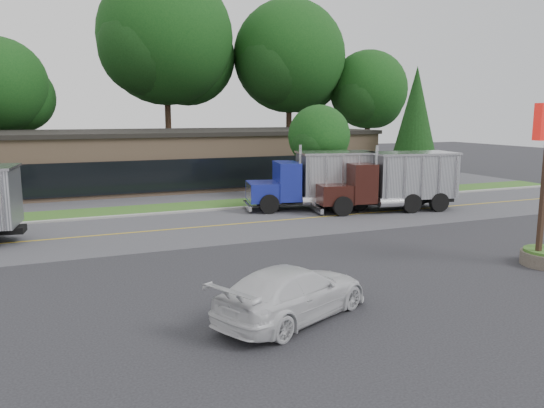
{
  "coord_description": "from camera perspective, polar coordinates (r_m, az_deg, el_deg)",
  "views": [
    {
      "loc": [
        -6.36,
        -16.2,
        5.57
      ],
      "look_at": [
        2.17,
        4.25,
        1.8
      ],
      "focal_mm": 35.0,
      "sensor_mm": 36.0,
      "label": 1
    }
  ],
  "objects": [
    {
      "name": "tree_verge",
      "position": [
        35.34,
        5.12,
        6.97
      ],
      "size": [
        4.34,
        4.08,
        6.19
      ],
      "color": "#382619",
      "rests_on": "ground"
    },
    {
      "name": "grass_verge",
      "position": [
        32.33,
        -10.95,
        -0.45
      ],
      "size": [
        60.0,
        3.4,
        0.03
      ],
      "primitive_type": "cube",
      "color": "#2D6522",
      "rests_on": "ground"
    },
    {
      "name": "rally_car",
      "position": [
        14.77,
        2.25,
        -9.48
      ],
      "size": [
        5.42,
        4.02,
        1.46
      ],
      "primitive_type": "imported",
      "rotation": [
        0.0,
        0.0,
        2.02
      ],
      "color": "silver",
      "rests_on": "ground"
    },
    {
      "name": "tree_far_d",
      "position": [
        54.48,
        1.98,
        15.01
      ],
      "size": [
        11.71,
        11.02,
        16.71
      ],
      "color": "#382619",
      "rests_on": "ground"
    },
    {
      "name": "curb",
      "position": [
        30.59,
        -10.26,
        -0.99
      ],
      "size": [
        60.0,
        0.3,
        0.12
      ],
      "primitive_type": "cube",
      "color": "#9E9E99",
      "rests_on": "ground"
    },
    {
      "name": "dump_truck_blue",
      "position": [
        31.47,
        5.05,
        2.74
      ],
      "size": [
        7.84,
        4.03,
        3.36
      ],
      "rotation": [
        0.0,
        0.0,
        2.94
      ],
      "color": "black",
      "rests_on": "ground"
    },
    {
      "name": "tree_far_b",
      "position": [
        50.46,
        -27.13,
        10.89
      ],
      "size": [
        8.32,
        7.84,
        11.88
      ],
      "color": "#382619",
      "rests_on": "ground"
    },
    {
      "name": "dump_truck_maroon",
      "position": [
        31.63,
        12.9,
        2.57
      ],
      "size": [
        8.54,
        3.87,
        3.36
      ],
      "rotation": [
        0.0,
        0.0,
        2.98
      ],
      "color": "black",
      "rests_on": "ground"
    },
    {
      "name": "center_line",
      "position": [
        26.58,
        -8.29,
        -2.54
      ],
      "size": [
        60.0,
        0.12,
        0.01
      ],
      "primitive_type": "cube",
      "color": "gold",
      "rests_on": "ground"
    },
    {
      "name": "evergreen_right",
      "position": [
        43.18,
        15.16,
        8.66
      ],
      "size": [
        4.06,
        4.06,
        9.23
      ],
      "color": "#382619",
      "rests_on": "ground"
    },
    {
      "name": "road",
      "position": [
        26.58,
        -8.29,
        -2.54
      ],
      "size": [
        60.0,
        8.0,
        0.02
      ],
      "primitive_type": "cube",
      "color": "#5B5B60",
      "rests_on": "ground"
    },
    {
      "name": "far_parking",
      "position": [
        37.18,
        -12.53,
        0.8
      ],
      "size": [
        60.0,
        7.0,
        0.02
      ],
      "primitive_type": "cube",
      "color": "#5B5B60",
      "rests_on": "ground"
    },
    {
      "name": "strip_mall",
      "position": [
        43.17,
        -11.43,
        4.72
      ],
      "size": [
        32.0,
        12.0,
        4.0
      ],
      "primitive_type": "cube",
      "color": "#99795E",
      "rests_on": "ground"
    },
    {
      "name": "tree_far_c",
      "position": [
        51.85,
        -11.18,
        16.53
      ],
      "size": [
        13.11,
        12.34,
        18.7
      ],
      "color": "#382619",
      "rests_on": "ground"
    },
    {
      "name": "ground",
      "position": [
        18.27,
        -1.16,
        -8.09
      ],
      "size": [
        140.0,
        140.0,
        0.0
      ],
      "primitive_type": "plane",
      "color": "#36363B",
      "rests_on": "ground"
    },
    {
      "name": "tree_far_e",
      "position": [
        56.31,
        10.38,
        11.62
      ],
      "size": [
        8.42,
        7.92,
        12.01
      ],
      "color": "#382619",
      "rests_on": "ground"
    }
  ]
}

